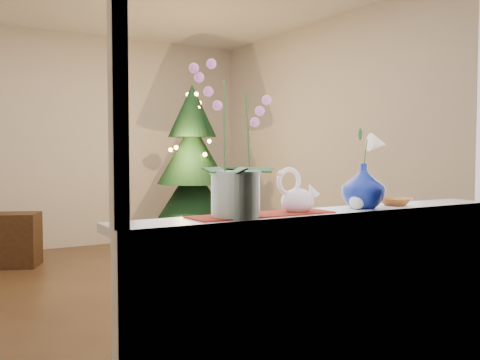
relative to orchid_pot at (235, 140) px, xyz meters
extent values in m
plane|color=#392417|center=(0.53, 2.38, -1.26)|extent=(5.00, 5.00, 0.00)
cube|color=beige|center=(0.53, 4.88, 0.09)|extent=(4.50, 0.10, 2.70)
cube|color=beige|center=(0.53, -0.12, 0.09)|extent=(4.50, 0.10, 2.70)
cube|color=beige|center=(2.78, 2.38, 0.09)|extent=(0.10, 5.00, 2.70)
cube|color=white|center=(0.53, -0.08, -0.82)|extent=(2.20, 0.08, 0.88)
cube|color=white|center=(0.53, 0.01, -0.36)|extent=(2.20, 0.26, 0.04)
cube|color=maroon|center=(0.15, 0.01, -0.34)|extent=(0.70, 0.20, 0.01)
imported|color=#041360|center=(0.76, 0.00, -0.21)|extent=(0.25, 0.25, 0.26)
sphere|color=silver|center=(0.69, -0.03, -0.30)|extent=(0.09, 0.09, 0.08)
imported|color=#A55B21|center=(1.00, 0.02, -0.32)|extent=(0.17, 0.17, 0.04)
cube|color=black|center=(-0.47, 4.06, -0.98)|extent=(0.84, 0.66, 0.56)
camera|label=1|loc=(-1.18, -2.01, -0.05)|focal=40.00mm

